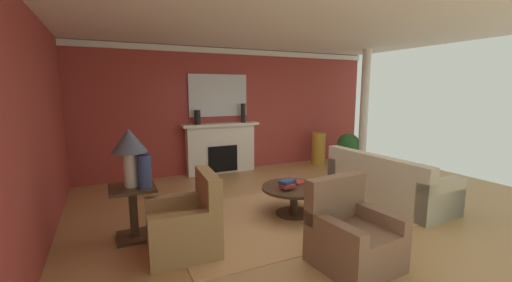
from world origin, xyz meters
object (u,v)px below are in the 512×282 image
at_px(fireplace, 221,149).
at_px(coffee_table, 294,194).
at_px(vase_mantel_left, 197,117).
at_px(vase_tall_corner, 318,149).
at_px(vase_mantel_right, 243,113).
at_px(sofa, 386,185).
at_px(armchair_facing_fireplace, 352,238).
at_px(table_lamp, 129,146).
at_px(mantel_mirror, 218,95).
at_px(vase_on_side_table, 144,172).
at_px(potted_plant, 348,147).
at_px(side_table, 133,209).
at_px(armchair_near_window, 186,226).

height_order(fireplace, coffee_table, fireplace).
distance_m(fireplace, vase_mantel_left, 0.95).
bearing_deg(vase_tall_corner, coffee_table, -132.20).
distance_m(fireplace, vase_mantel_right, 1.00).
height_order(sofa, vase_mantel_right, vase_mantel_right).
height_order(sofa, armchair_facing_fireplace, armchair_facing_fireplace).
xyz_separation_m(table_lamp, vase_tall_corner, (4.70, 2.42, -0.81)).
distance_m(fireplace, vase_tall_corner, 2.58).
xyz_separation_m(mantel_mirror, vase_on_side_table, (-2.00, -2.96, -0.88)).
relative_size(armchair_facing_fireplace, vase_on_side_table, 2.28).
height_order(fireplace, vase_on_side_table, fireplace).
xyz_separation_m(vase_on_side_table, potted_plant, (5.15, 2.10, -0.42)).
bearing_deg(side_table, sofa, -5.38).
xyz_separation_m(vase_mantel_left, vase_tall_corner, (3.10, -0.25, -0.91)).
bearing_deg(armchair_facing_fireplace, vase_mantel_right, 82.51).
bearing_deg(potted_plant, armchair_facing_fireplace, -130.65).
xyz_separation_m(sofa, coffee_table, (-1.76, 0.17, 0.04)).
bearing_deg(armchair_near_window, coffee_table, 12.99).
bearing_deg(coffee_table, side_table, 174.79).
distance_m(side_table, vase_tall_corner, 5.29).
relative_size(fireplace, armchair_near_window, 1.89).
xyz_separation_m(mantel_mirror, side_table, (-2.15, -2.84, -1.39)).
bearing_deg(vase_mantel_left, vase_on_side_table, -117.42).
distance_m(armchair_near_window, vase_on_side_table, 0.87).
bearing_deg(coffee_table, sofa, -5.60).
distance_m(table_lamp, vase_on_side_table, 0.37).
distance_m(fireplace, vase_on_side_table, 3.49).
bearing_deg(table_lamp, sofa, -5.38).
bearing_deg(mantel_mirror, coffee_table, -86.89).
height_order(coffee_table, vase_mantel_right, vase_mantel_right).
relative_size(mantel_mirror, side_table, 1.99).
xyz_separation_m(mantel_mirror, potted_plant, (3.15, -0.86, -1.30)).
xyz_separation_m(fireplace, vase_mantel_right, (0.55, -0.05, 0.83)).
height_order(sofa, vase_tall_corner, sofa).
distance_m(vase_on_side_table, vase_mantel_right, 3.81).
bearing_deg(potted_plant, sofa, -117.35).
height_order(armchair_facing_fireplace, vase_mantel_right, vase_mantel_right).
relative_size(armchair_near_window, side_table, 1.36).
distance_m(table_lamp, vase_mantel_right, 3.80).
bearing_deg(vase_mantel_left, side_table, -120.89).
distance_m(sofa, vase_mantel_left, 4.07).
relative_size(coffee_table, potted_plant, 1.20).
xyz_separation_m(coffee_table, table_lamp, (-2.32, 0.21, 0.89)).
height_order(coffee_table, vase_on_side_table, vase_on_side_table).
distance_m(coffee_table, side_table, 2.33).
height_order(sofa, potted_plant, sofa).
xyz_separation_m(sofa, vase_mantel_left, (-2.48, 3.06, 1.02)).
height_order(vase_tall_corner, potted_plant, potted_plant).
xyz_separation_m(sofa, armchair_near_window, (-3.54, -0.24, 0.01)).
xyz_separation_m(side_table, table_lamp, (0.00, -0.00, 0.82)).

